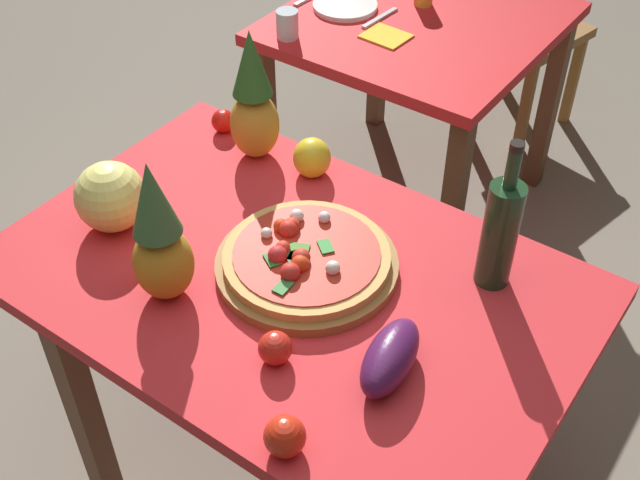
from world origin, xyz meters
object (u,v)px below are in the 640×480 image
at_px(pizza_board, 307,265).
at_px(wine_bottle, 500,232).
at_px(melon, 111,197).
at_px(knife_utensil, 380,18).
at_px(pizza, 305,255).
at_px(bell_pepper, 312,158).
at_px(tomato_by_bottle, 275,348).
at_px(pineapple_right, 253,102).
at_px(dinner_plate, 345,6).
at_px(drinking_glass_water, 287,24).
at_px(display_table, 291,304).
at_px(napkin_folded, 386,36).
at_px(background_table, 417,49).
at_px(pineapple_left, 159,239).
at_px(dining_chair, 518,24).
at_px(tomato_near_board, 223,121).
at_px(eggplant, 390,357).
at_px(tomato_beside_pepper, 285,436).

distance_m(pizza_board, wine_bottle, 0.42).
relative_size(melon, knife_utensil, 0.92).
height_order(pizza_board, melon, melon).
distance_m(pizza, bell_pepper, 0.35).
bearing_deg(pizza, tomato_by_bottle, -66.25).
bearing_deg(wine_bottle, pineapple_right, 174.68).
height_order(pineapple_right, bell_pepper, pineapple_right).
xyz_separation_m(melon, knife_utensil, (-0.06, 1.25, -0.08)).
height_order(bell_pepper, dinner_plate, bell_pepper).
distance_m(pizza, wine_bottle, 0.42).
xyz_separation_m(wine_bottle, drinking_glass_water, (-1.03, 0.62, -0.09)).
relative_size(display_table, bell_pepper, 12.13).
bearing_deg(napkin_folded, background_table, 83.91).
distance_m(wine_bottle, pineapple_left, 0.70).
xyz_separation_m(pineapple_right, melon, (-0.09, -0.41, -0.07)).
xyz_separation_m(pizza, pineapple_left, (-0.19, -0.23, 0.11)).
relative_size(background_table, dinner_plate, 4.06).
bearing_deg(background_table, dinner_plate, -160.73).
bearing_deg(dining_chair, drinking_glass_water, 83.30).
distance_m(tomato_by_bottle, knife_utensil, 1.48).
relative_size(pineapple_left, melon, 2.07).
xyz_separation_m(pineapple_left, tomato_near_board, (-0.30, 0.53, -0.12)).
distance_m(pizza_board, eggplant, 0.33).
relative_size(eggplant, tomato_beside_pepper, 2.62).
distance_m(dining_chair, pizza, 1.92).
height_order(bell_pepper, napkin_folded, bell_pepper).
bearing_deg(background_table, display_table, -72.42).
distance_m(background_table, pineapple_right, 0.96).
xyz_separation_m(wine_bottle, dinner_plate, (-1.00, 0.90, -0.13)).
height_order(display_table, pizza_board, pizza_board).
xyz_separation_m(eggplant, dinner_plate, (-0.95, 1.25, -0.04)).
bearing_deg(eggplant, tomato_beside_pepper, -103.05).
height_order(pizza_board, napkin_folded, pizza_board).
distance_m(pizza, melon, 0.47).
bearing_deg(melon, tomato_by_bottle, -10.69).
xyz_separation_m(pineapple_right, tomato_by_bottle, (0.47, -0.52, -0.12)).
height_order(melon, tomato_near_board, melon).
bearing_deg(pineapple_left, tomato_beside_pepper, -20.48).
bearing_deg(tomato_by_bottle, pineapple_right, 132.02).
xyz_separation_m(tomato_by_bottle, drinking_glass_water, (-0.78, 1.07, 0.01)).
height_order(background_table, dining_chair, dining_chair).
relative_size(background_table, dining_chair, 1.05).
distance_m(pizza_board, pineapple_right, 0.48).
height_order(display_table, dining_chair, dining_chair).
bearing_deg(pizza_board, tomato_beside_pepper, -58.50).
height_order(background_table, tomato_near_board, tomato_near_board).
relative_size(pizza_board, pineapple_right, 1.15).
relative_size(tomato_by_bottle, tomato_near_board, 1.08).
distance_m(display_table, eggplant, 0.36).
relative_size(tomato_by_bottle, drinking_glass_water, 0.75).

